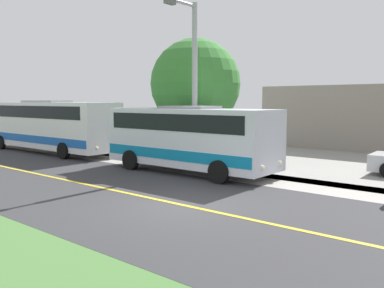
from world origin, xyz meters
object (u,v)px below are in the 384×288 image
(shuttle_bus_front, at_px, (190,136))
(tree_curbside, at_px, (195,84))
(transit_bus_rear, at_px, (47,124))
(street_light_pole, at_px, (193,79))

(shuttle_bus_front, relative_size, tree_curbside, 1.28)
(shuttle_bus_front, bearing_deg, transit_bus_rear, -89.78)
(street_light_pole, distance_m, tree_curbside, 3.16)
(transit_bus_rear, xyz_separation_m, tree_curbside, (-2.90, 9.38, 2.26))
(shuttle_bus_front, height_order, transit_bus_rear, transit_bus_rear)
(transit_bus_rear, bearing_deg, street_light_pole, 91.85)
(shuttle_bus_front, xyz_separation_m, street_light_pole, (-0.32, -0.09, 2.48))
(shuttle_bus_front, distance_m, transit_bus_rear, 11.36)
(transit_bus_rear, relative_size, street_light_pole, 1.56)
(tree_curbside, bearing_deg, transit_bus_rear, -72.84)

